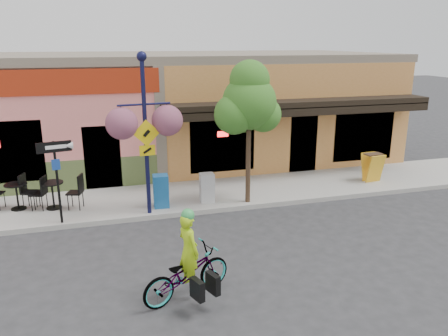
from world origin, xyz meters
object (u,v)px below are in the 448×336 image
lamp_post (146,136)px  building (171,107)px  one_way_sign (58,183)px  newspaper_box_blue (161,191)px  cyclist_rider (189,262)px  street_tree (249,133)px  bicycle (187,274)px  newspaper_box_grey (207,188)px

lamp_post → building: bearing=68.8°
building → lamp_post: bearing=-104.7°
lamp_post → one_way_sign: (-2.42, -0.07, -1.14)m
lamp_post → newspaper_box_blue: size_ratio=4.59×
one_way_sign → newspaper_box_blue: bearing=-1.8°
cyclist_rider → street_tree: street_tree is taller
cyclist_rider → one_way_sign: (-2.73, 4.31, 0.53)m
lamp_post → one_way_sign: size_ratio=1.99×
bicycle → street_tree: bearing=-53.5°
cyclist_rider → street_tree: 5.49m
building → newspaper_box_grey: size_ratio=19.88×
bicycle → lamp_post: (-0.26, 4.38, 1.93)m
building → newspaper_box_blue: building is taller
one_way_sign → building: bearing=47.6°
newspaper_box_grey → street_tree: street_tree is taller
lamp_post → one_way_sign: 2.68m
building → newspaper_box_grey: building is taller
newspaper_box_blue → street_tree: size_ratio=0.23×
bicycle → cyclist_rider: size_ratio=1.28×
cyclist_rider → street_tree: (2.76, 4.47, 1.57)m
one_way_sign → newspaper_box_grey: (4.27, 0.49, -0.70)m
bicycle → cyclist_rider: cyclist_rider is taller
one_way_sign → newspaper_box_blue: (2.83, 0.45, -0.65)m
building → street_tree: street_tree is taller
newspaper_box_blue → building: bearing=81.3°
bicycle → lamp_post: lamp_post is taller
building → lamp_post: size_ratio=3.96×
cyclist_rider → lamp_post: (-0.31, 4.38, 1.68)m
bicycle → one_way_sign: size_ratio=0.85×
newspaper_box_grey → cyclist_rider: bearing=-105.4°
bicycle → lamp_post: 4.80m
lamp_post → street_tree: bearing=-4.8°
cyclist_rider → one_way_sign: 5.13m
newspaper_box_grey → street_tree: bearing=-12.8°
one_way_sign → street_tree: bearing=-9.2°
one_way_sign → newspaper_box_blue: one_way_sign is taller
one_way_sign → street_tree: (5.49, 0.16, 1.04)m
one_way_sign → street_tree: 5.59m
newspaper_box_grey → street_tree: size_ratio=0.21×
building → street_tree: size_ratio=4.14×
newspaper_box_grey → lamp_post: bearing=-164.9°
cyclist_rider → newspaper_box_blue: cyclist_rider is taller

